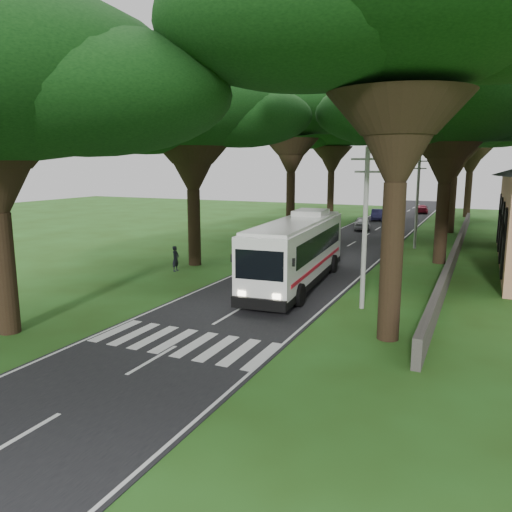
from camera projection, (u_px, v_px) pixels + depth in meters
ground at (207, 328)px, 22.07m from camera, size 140.00×140.00×0.00m
road at (349, 246)px, 44.40m from camera, size 8.00×120.00×0.04m
crosswalk at (182, 343)px, 20.28m from camera, size 8.00×3.00×0.01m
property_wall at (457, 248)px, 39.70m from camera, size 0.35×50.00×1.20m
pole_near at (365, 226)px, 24.41m from camera, size 1.60×0.24×8.00m
pole_mid at (417, 200)px, 42.28m from camera, size 1.60×0.24×8.00m
pole_far at (439, 189)px, 60.14m from camera, size 1.60×0.24×8.00m
tree_l_mida at (192, 110)px, 34.11m from camera, size 13.29×13.29×13.75m
tree_l_midb at (292, 106)px, 49.62m from camera, size 14.41×14.41×16.03m
tree_l_far at (332, 124)px, 66.19m from camera, size 14.95×14.95×15.66m
tree_r_mida at (450, 97)px, 34.51m from camera, size 16.05×16.05×15.23m
tree_r_midb at (457, 119)px, 50.80m from camera, size 15.48×15.48×15.11m
tree_r_far at (473, 126)px, 66.39m from camera, size 13.74×13.74×15.28m
coach_bus at (297, 250)px, 29.66m from camera, size 3.91×13.44×3.91m
distant_car_a at (362, 223)px, 54.97m from camera, size 2.61×4.52×1.45m
distant_car_b at (377, 215)px, 64.54m from camera, size 2.10×4.36×1.38m
distant_car_c at (422, 209)px, 73.70m from camera, size 2.30×4.39×1.21m
pedestrian at (176, 259)px, 33.76m from camera, size 0.43×0.64×1.72m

